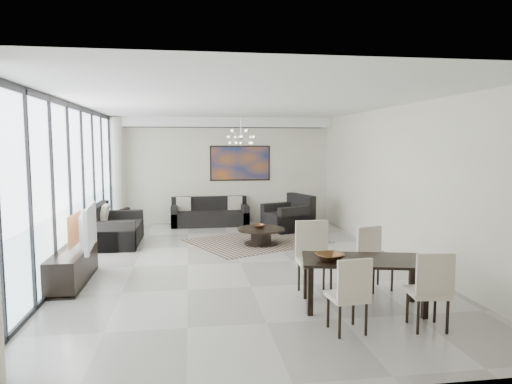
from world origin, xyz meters
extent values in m
cube|color=#A8A39B|center=(0.00, 0.00, 0.01)|extent=(6.00, 9.00, 0.02)
cube|color=white|center=(0.00, 0.00, 2.89)|extent=(6.00, 9.00, 0.02)
cube|color=beige|center=(0.00, 4.49, 1.45)|extent=(6.00, 0.02, 2.90)
cube|color=beige|center=(0.00, -4.49, 1.45)|extent=(6.00, 0.02, 2.90)
cube|color=beige|center=(2.99, 0.00, 1.45)|extent=(0.02, 9.00, 2.90)
cube|color=silver|center=(-2.98, 0.00, 1.45)|extent=(0.01, 8.95, 2.85)
cube|color=black|center=(-2.94, 0.00, 2.85)|extent=(0.04, 8.95, 0.10)
cube|color=black|center=(-2.94, 0.00, 0.03)|extent=(0.04, 8.95, 0.06)
cube|color=black|center=(-2.94, -2.00, 1.45)|extent=(0.04, 0.05, 2.88)
cube|color=black|center=(-2.94, -1.00, 1.45)|extent=(0.04, 0.05, 2.88)
cube|color=black|center=(-2.94, 0.00, 1.45)|extent=(0.04, 0.05, 2.88)
cube|color=black|center=(-2.94, 1.00, 1.45)|extent=(0.04, 0.05, 2.88)
cube|color=black|center=(-2.94, 2.00, 1.45)|extent=(0.04, 0.05, 2.88)
cube|color=black|center=(-2.94, 3.00, 1.45)|extent=(0.04, 0.05, 2.88)
cube|color=black|center=(-2.94, 4.00, 1.45)|extent=(0.04, 0.05, 2.88)
cylinder|color=white|center=(-2.80, 4.15, 1.45)|extent=(0.36, 0.36, 2.85)
cube|color=white|center=(0.00, 4.30, 2.77)|extent=(5.98, 0.40, 0.26)
cube|color=#A65517|center=(0.50, 4.47, 1.65)|extent=(1.68, 0.04, 0.98)
cylinder|color=silver|center=(0.30, 2.50, 2.62)|extent=(0.02, 0.02, 0.55)
sphere|color=silver|center=(0.30, 2.50, 2.35)|extent=(0.12, 0.12, 0.12)
cube|color=black|center=(0.57, 1.78, 0.01)|extent=(3.40, 3.09, 0.01)
cylinder|color=black|center=(0.62, 1.47, 0.34)|extent=(1.03, 1.03, 0.04)
cylinder|color=black|center=(0.62, 1.47, 0.16)|extent=(0.45, 0.45, 0.32)
cylinder|color=black|center=(0.62, 1.47, 0.02)|extent=(0.72, 0.72, 0.03)
imported|color=brown|center=(0.58, 1.51, 0.40)|extent=(0.31, 0.31, 0.08)
cube|color=black|center=(-0.37, 4.02, 0.19)|extent=(2.05, 0.84, 0.37)
cube|color=black|center=(-0.37, 4.36, 0.56)|extent=(2.05, 0.17, 0.37)
cube|color=black|center=(-1.32, 4.02, 0.27)|extent=(0.17, 0.84, 0.54)
cube|color=black|center=(0.57, 4.02, 0.27)|extent=(0.17, 0.84, 0.54)
cube|color=black|center=(-2.50, 1.99, 0.22)|extent=(0.98, 1.74, 0.44)
cube|color=black|center=(-2.89, 1.99, 0.65)|extent=(0.20, 1.74, 0.44)
cube|color=black|center=(-2.50, 1.22, 0.32)|extent=(0.98, 0.20, 0.63)
cube|color=black|center=(-2.50, 2.77, 0.32)|extent=(0.98, 0.20, 0.63)
cube|color=black|center=(1.55, 3.05, 0.22)|extent=(1.31, 1.34, 0.45)
cube|color=black|center=(1.93, 3.19, 0.67)|extent=(0.55, 1.07, 0.45)
cube|color=black|center=(1.40, 3.45, 0.32)|extent=(1.01, 0.53, 0.65)
cube|color=black|center=(1.70, 2.65, 0.32)|extent=(1.01, 0.53, 0.65)
cylinder|color=black|center=(-2.65, 4.15, 0.48)|extent=(0.36, 0.36, 0.04)
cylinder|color=black|center=(-2.65, 4.15, 0.24)|extent=(0.06, 0.06, 0.45)
cylinder|color=black|center=(-2.65, 4.15, 0.01)|extent=(0.25, 0.25, 0.03)
cube|color=black|center=(-2.76, -0.83, 0.26)|extent=(0.47, 1.67, 0.52)
imported|color=gray|center=(-2.60, -0.75, 0.87)|extent=(0.27, 1.21, 0.69)
cube|color=black|center=(1.36, -2.55, 0.65)|extent=(1.75, 1.14, 0.04)
cube|color=black|center=(0.59, -2.70, 0.32)|extent=(0.07, 0.07, 0.63)
cube|color=black|center=(0.73, -2.09, 0.32)|extent=(0.07, 0.07, 0.63)
cube|color=black|center=(1.99, -3.01, 0.32)|extent=(0.07, 0.07, 0.63)
cube|color=black|center=(2.13, -2.40, 0.32)|extent=(0.07, 0.07, 0.63)
cube|color=beige|center=(0.88, -3.25, 0.42)|extent=(0.46, 0.46, 0.05)
cube|color=beige|center=(0.90, -3.43, 0.65)|extent=(0.42, 0.09, 0.51)
cylinder|color=black|center=(0.71, -3.10, 0.19)|extent=(0.04, 0.04, 0.39)
cylinder|color=black|center=(1.06, -3.40, 0.19)|extent=(0.04, 0.04, 0.39)
cube|color=beige|center=(1.86, -3.30, 0.44)|extent=(0.48, 0.48, 0.06)
cube|color=beige|center=(1.83, -3.49, 0.68)|extent=(0.44, 0.10, 0.53)
cylinder|color=black|center=(1.71, -3.11, 0.20)|extent=(0.04, 0.04, 0.41)
cylinder|color=black|center=(2.01, -3.49, 0.20)|extent=(0.04, 0.04, 0.41)
cube|color=beige|center=(0.87, -1.91, 0.49)|extent=(0.50, 0.50, 0.06)
cube|color=beige|center=(0.88, -1.70, 0.76)|extent=(0.49, 0.06, 0.59)
cylinder|color=black|center=(1.06, -2.10, 0.23)|extent=(0.04, 0.04, 0.45)
cylinder|color=black|center=(0.69, -1.71, 0.23)|extent=(0.04, 0.04, 0.45)
cube|color=beige|center=(1.85, -1.82, 0.43)|extent=(0.52, 0.52, 0.06)
cube|color=beige|center=(1.80, -1.64, 0.67)|extent=(0.43, 0.15, 0.52)
cylinder|color=black|center=(2.05, -1.94, 0.20)|extent=(0.04, 0.04, 0.40)
cylinder|color=black|center=(1.65, -1.70, 0.20)|extent=(0.04, 0.04, 0.40)
imported|color=brown|center=(0.89, -2.55, 0.72)|extent=(0.44, 0.44, 0.09)
camera|label=1|loc=(-0.91, -8.18, 2.18)|focal=32.00mm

